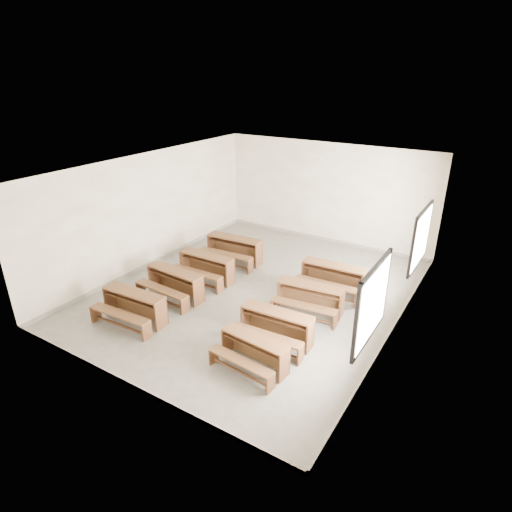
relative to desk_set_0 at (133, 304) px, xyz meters
The scene contains 9 objects.
room 3.57m from the desk_set_0, 56.61° to the left, with size 8.50×8.50×3.20m.
desk_set_0 is the anchor object (origin of this frame).
desk_set_1 1.32m from the desk_set_0, 88.61° to the left, with size 1.62×0.90×0.71m.
desk_set_2 2.49m from the desk_set_0, 87.60° to the left, with size 1.58×0.84×0.71m.
desk_set_3 3.85m from the desk_set_0, 88.92° to the left, with size 1.71×0.97×0.75m.
desk_set_4 3.16m from the desk_set_0, ahead, with size 1.46×0.85×0.63m.
desk_set_5 3.27m from the desk_set_0, 17.51° to the left, with size 1.58×0.87×0.69m.
desk_set_6 4.03m from the desk_set_0, 37.25° to the left, with size 1.61×0.97×0.69m.
desk_set_7 4.90m from the desk_set_0, 48.29° to the left, with size 1.64×0.90×0.73m.
Camera 1 is at (5.12, -8.22, 5.27)m, focal length 30.00 mm.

